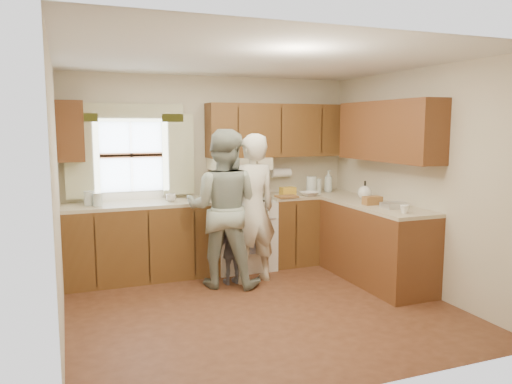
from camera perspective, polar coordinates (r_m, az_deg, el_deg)
name	(u,v)px	position (r m, az deg, el deg)	size (l,w,h in m)	color
room	(261,188)	(4.99, 0.58, 0.51)	(3.80, 3.80, 3.80)	#4A2717
kitchen_fixtures	(275,208)	(6.26, 2.17, -1.84)	(3.80, 2.25, 2.15)	#3E220D
stove	(242,233)	(6.55, -1.63, -4.73)	(0.76, 0.67, 1.07)	silver
woman_left	(252,209)	(5.90, -0.51, -1.93)	(0.65, 0.42, 1.77)	beige
woman_right	(223,208)	(5.79, -3.79, -1.88)	(0.89, 0.69, 1.83)	#2D4639
child	(232,252)	(5.93, -2.74, -6.82)	(0.46, 0.19, 0.78)	slate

